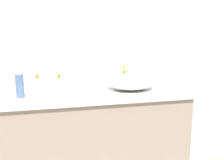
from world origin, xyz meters
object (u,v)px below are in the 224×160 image
at_px(tissue_box, 80,82).
at_px(candle_jar, 1,93).
at_px(perfume_bottle, 59,85).
at_px(soap_dispenser, 38,85).
at_px(lotion_bottle, 20,85).
at_px(sink_basin, 131,82).

relative_size(tissue_box, candle_jar, 3.75).
bearing_deg(perfume_bottle, tissue_box, 9.12).
height_order(perfume_bottle, tissue_box, tissue_box).
xyz_separation_m(soap_dispenser, perfume_bottle, (0.15, -0.01, -0.00)).
bearing_deg(lotion_bottle, tissue_box, 9.46).
relative_size(perfume_bottle, tissue_box, 0.90).
distance_m(lotion_bottle, perfume_bottle, 0.26).
relative_size(perfume_bottle, candle_jar, 3.39).
bearing_deg(tissue_box, lotion_bottle, -170.54).
bearing_deg(tissue_box, perfume_bottle, -170.88).
xyz_separation_m(soap_dispenser, candle_jar, (-0.25, 0.04, -0.05)).
height_order(soap_dispenser, lotion_bottle, lotion_bottle).
relative_size(soap_dispenser, perfume_bottle, 1.02).
xyz_separation_m(sink_basin, candle_jar, (-0.95, 0.02, -0.04)).
bearing_deg(candle_jar, soap_dispenser, -9.25).
distance_m(sink_basin, candle_jar, 0.95).
height_order(sink_basin, perfume_bottle, perfume_bottle).
bearing_deg(perfume_bottle, candle_jar, 172.43).
xyz_separation_m(sink_basin, tissue_box, (-0.39, -0.00, 0.02)).
distance_m(sink_basin, perfume_bottle, 0.55).
bearing_deg(perfume_bottle, lotion_bottle, -170.35).
bearing_deg(soap_dispenser, candle_jar, 170.75).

